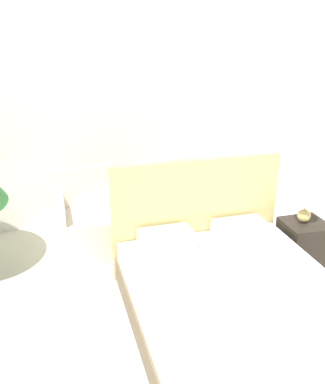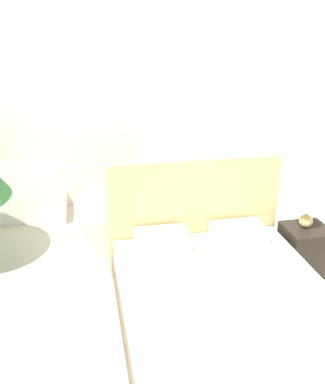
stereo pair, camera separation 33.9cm
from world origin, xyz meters
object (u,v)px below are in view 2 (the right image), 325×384
(armchair_near_window_left, at_px, (91,225))
(armchair_near_window_right, at_px, (177,217))
(bed, at_px, (221,299))
(side_table, at_px, (135,227))
(nightstand, at_px, (304,249))
(table_lamp, at_px, (309,201))

(armchair_near_window_left, relative_size, armchair_near_window_right, 1.00)
(bed, distance_m, side_table, 1.63)
(nightstand, height_order, side_table, nightstand)
(bed, xyz_separation_m, side_table, (-0.53, 1.54, -0.04))
(armchair_near_window_right, height_order, nightstand, armchair_near_window_right)
(armchair_near_window_left, xyz_separation_m, armchair_near_window_right, (0.99, -0.00, 0.00))
(armchair_near_window_left, bearing_deg, side_table, 0.34)
(armchair_near_window_right, relative_size, nightstand, 1.85)
(side_table, bearing_deg, armchair_near_window_left, 179.67)
(nightstand, relative_size, table_lamp, 1.12)
(bed, relative_size, armchair_near_window_right, 2.19)
(side_table, bearing_deg, bed, -71.04)
(armchair_near_window_right, bearing_deg, armchair_near_window_left, 173.83)
(bed, distance_m, armchair_near_window_right, 1.54)
(bed, xyz_separation_m, armchair_near_window_right, (-0.03, 1.54, 0.04))
(armchair_near_window_left, height_order, armchair_near_window_right, same)
(bed, relative_size, nightstand, 4.05)
(bed, xyz_separation_m, table_lamp, (1.09, 0.67, 0.53))
(armchair_near_window_left, distance_m, side_table, 0.50)
(table_lamp, bearing_deg, bed, -148.33)
(table_lamp, height_order, side_table, table_lamp)
(armchair_near_window_left, height_order, nightstand, armchair_near_window_left)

